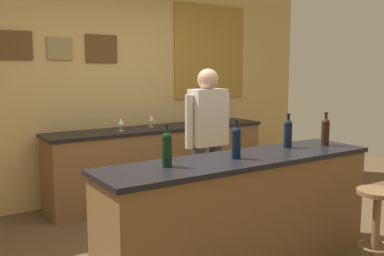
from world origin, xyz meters
TOP-DOWN VIEW (x-y plane):
  - ground_plane at (0.00, 0.00)m, footprint 10.00×10.00m
  - back_wall at (0.03, 2.03)m, footprint 6.00×0.09m
  - bar_counter at (0.00, -0.40)m, footprint 2.42×0.60m
  - side_counter at (0.40, 1.65)m, footprint 2.85×0.56m
  - bartender at (0.28, 0.46)m, footprint 0.52×0.21m
  - bar_stool at (0.82, -1.07)m, footprint 0.32×0.32m
  - wine_bottle_a at (-0.67, -0.36)m, footprint 0.07×0.07m
  - wine_bottle_b at (-0.07, -0.41)m, footprint 0.07×0.07m
  - wine_bottle_c at (0.61, -0.30)m, footprint 0.07×0.07m
  - wine_bottle_d at (0.97, -0.42)m, footprint 0.07×0.07m
  - wine_glass_a at (-0.14, 1.60)m, footprint 0.07×0.07m
  - wine_glass_b at (0.32, 1.74)m, footprint 0.07×0.07m

SIDE VIEW (x-z plane):
  - ground_plane at x=0.00m, z-range 0.00..0.00m
  - side_counter at x=0.40m, z-range 0.00..0.90m
  - bar_stool at x=0.82m, z-range 0.12..0.80m
  - bar_counter at x=0.00m, z-range 0.00..0.92m
  - bartender at x=0.28m, z-range 0.13..1.75m
  - wine_glass_a at x=-0.14m, z-range 0.93..1.09m
  - wine_glass_b at x=0.32m, z-range 0.93..1.09m
  - wine_bottle_a at x=-0.67m, z-range 0.90..1.21m
  - wine_bottle_b at x=-0.07m, z-range 0.90..1.21m
  - wine_bottle_c at x=0.61m, z-range 0.90..1.21m
  - wine_bottle_d at x=0.97m, z-range 0.90..1.21m
  - back_wall at x=0.03m, z-range 0.02..2.82m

